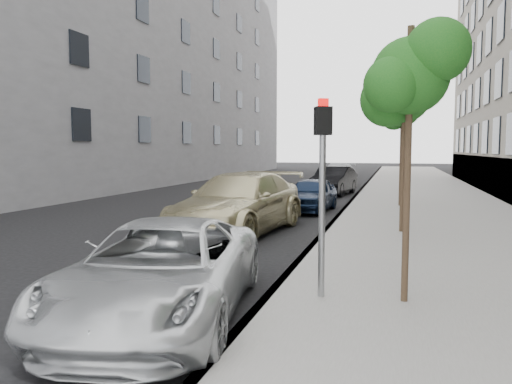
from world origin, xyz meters
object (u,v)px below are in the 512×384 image
at_px(sedan_blue, 311,194).
at_px(tree_mid, 405,96).
at_px(tree_far, 403,108).
at_px(sedan_rear, 338,175).
at_px(sedan_black, 334,181).
at_px(minivan, 162,271).
at_px(suv, 239,203).
at_px(signal_pole, 322,174).
at_px(tree_near, 412,76).

bearing_deg(sedan_blue, tree_mid, -50.75).
xyz_separation_m(tree_far, sedan_rear, (-3.79, 11.83, -3.26)).
bearing_deg(sedan_black, sedan_blue, -82.27).
relative_size(sedan_blue, sedan_rear, 0.75).
xyz_separation_m(minivan, sedan_black, (0.00, 19.83, 0.05)).
xyz_separation_m(suv, sedan_blue, (1.16, 5.43, -0.21)).
bearing_deg(tree_mid, sedan_black, 105.46).
relative_size(tree_far, suv, 0.81).
xyz_separation_m(minivan, sedan_blue, (0.00, 12.61, -0.04)).
distance_m(suv, sedan_rear, 18.96).
relative_size(tree_far, signal_pole, 1.58).
distance_m(signal_pole, sedan_rear, 25.10).
xyz_separation_m(suv, sedan_rear, (0.70, 18.95, -0.12)).
bearing_deg(signal_pole, tree_near, -20.13).
bearing_deg(signal_pole, suv, 93.62).
xyz_separation_m(tree_near, suv, (-4.49, 5.89, -2.57)).
xyz_separation_m(tree_mid, sedan_blue, (-3.33, 4.82, -3.15)).
height_order(tree_mid, suv, tree_mid).
distance_m(tree_near, signal_pole, 1.88).
bearing_deg(tree_mid, tree_far, 90.00).
height_order(sedan_blue, sedan_black, sedan_black).
xyz_separation_m(tree_near, sedan_black, (-3.33, 18.53, -2.69)).
height_order(signal_pole, sedan_black, signal_pole).
distance_m(minivan, sedan_blue, 12.61).
relative_size(tree_near, suv, 0.69).
distance_m(tree_near, suv, 7.84).
distance_m(minivan, sedan_rear, 26.14).
distance_m(signal_pole, sedan_black, 18.79).
bearing_deg(tree_near, sedan_black, 100.18).
relative_size(minivan, suv, 0.84).
xyz_separation_m(tree_far, signal_pole, (-1.25, -13.10, -1.97)).
bearing_deg(sedan_black, tree_far, -51.24).
height_order(tree_mid, sedan_black, tree_mid).
height_order(signal_pole, minivan, signal_pole).
bearing_deg(tree_far, sedan_blue, -153.15).
relative_size(signal_pole, minivan, 0.61).
distance_m(sedan_blue, sedan_black, 7.22).
relative_size(tree_mid, minivan, 0.92).
bearing_deg(suv, sedan_blue, 84.95).
distance_m(tree_near, sedan_rear, 25.27).
relative_size(tree_near, signal_pole, 1.35).
distance_m(tree_mid, sedan_rear, 18.97).
bearing_deg(sedan_black, sedan_rear, 101.91).
bearing_deg(tree_near, tree_far, 90.00).
bearing_deg(tree_far, sedan_rear, 107.75).
bearing_deg(sedan_blue, sedan_rear, 96.56).
xyz_separation_m(tree_near, sedan_rear, (-3.79, 24.83, -2.70)).
relative_size(tree_far, sedan_blue, 1.25).
bearing_deg(sedan_rear, sedan_black, -84.97).
height_order(tree_far, suv, tree_far).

